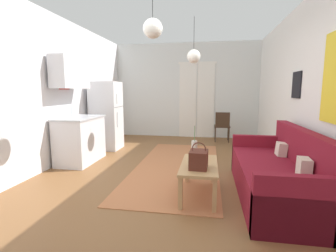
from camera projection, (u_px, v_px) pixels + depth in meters
ground_plane at (161, 186)px, 3.80m from camera, size 4.83×8.32×0.10m
wall_back at (186, 91)px, 7.40m from camera, size 4.43×0.13×2.79m
wall_right at (322, 91)px, 3.23m from camera, size 0.12×7.92×2.79m
wall_left at (28, 91)px, 3.95m from camera, size 0.12×7.92×2.79m
area_rug at (177, 166)px, 4.59m from camera, size 1.49×3.59×0.01m
couch at (279, 176)px, 3.24m from camera, size 0.87×2.12×0.91m
coffee_table at (199, 168)px, 3.27m from camera, size 0.48×0.98×0.44m
bamboo_vase at (194, 149)px, 3.58m from camera, size 0.09×0.09×0.46m
handbag at (199, 159)px, 3.06m from camera, size 0.23×0.29×0.33m
refrigerator at (106, 116)px, 5.89m from camera, size 0.67×0.59×1.61m
kitchen_counter at (78, 124)px, 4.79m from camera, size 0.62×1.04×2.04m
accent_chair at (222, 125)px, 6.74m from camera, size 0.42×0.40×0.82m
pendant_lamp_near at (153, 29)px, 3.54m from camera, size 0.28×0.28×0.65m
pendant_lamp_far at (194, 56)px, 4.76m from camera, size 0.26×0.26×0.87m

